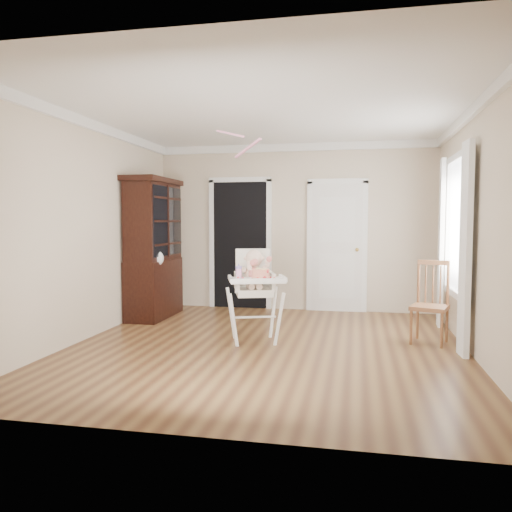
% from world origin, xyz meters
% --- Properties ---
extents(floor, '(5.00, 5.00, 0.00)m').
position_xyz_m(floor, '(0.00, 0.00, 0.00)').
color(floor, '#51301B').
rests_on(floor, ground).
extents(ceiling, '(5.00, 5.00, 0.00)m').
position_xyz_m(ceiling, '(0.00, 0.00, 2.70)').
color(ceiling, white).
rests_on(ceiling, wall_back).
extents(wall_back, '(4.50, 0.00, 4.50)m').
position_xyz_m(wall_back, '(0.00, 2.50, 1.35)').
color(wall_back, beige).
rests_on(wall_back, floor).
extents(wall_left, '(0.00, 5.00, 5.00)m').
position_xyz_m(wall_left, '(-2.25, 0.00, 1.35)').
color(wall_left, beige).
rests_on(wall_left, floor).
extents(wall_right, '(0.00, 5.00, 5.00)m').
position_xyz_m(wall_right, '(2.25, 0.00, 1.35)').
color(wall_right, beige).
rests_on(wall_right, floor).
extents(crown_molding, '(4.50, 5.00, 0.12)m').
position_xyz_m(crown_molding, '(0.00, 0.00, 2.64)').
color(crown_molding, white).
rests_on(crown_molding, ceiling).
extents(doorway, '(1.06, 0.05, 2.22)m').
position_xyz_m(doorway, '(-0.90, 2.48, 1.11)').
color(doorway, black).
rests_on(doorway, wall_back).
extents(closet_door, '(0.96, 0.09, 2.13)m').
position_xyz_m(closet_door, '(0.70, 2.48, 1.02)').
color(closet_door, white).
rests_on(closet_door, wall_back).
extents(window_right, '(0.13, 1.84, 2.30)m').
position_xyz_m(window_right, '(2.18, 0.80, 1.29)').
color(window_right, white).
rests_on(window_right, wall_right).
extents(high_chair, '(0.85, 0.96, 1.14)m').
position_xyz_m(high_chair, '(-0.18, 0.18, 0.70)').
color(high_chair, white).
rests_on(high_chair, floor).
extents(baby, '(0.37, 0.27, 0.49)m').
position_xyz_m(baby, '(-0.19, 0.21, 0.86)').
color(baby, beige).
rests_on(baby, high_chair).
extents(cake, '(0.26, 0.26, 0.12)m').
position_xyz_m(cake, '(-0.05, -0.09, 0.85)').
color(cake, silver).
rests_on(cake, high_chair).
extents(sippy_cup, '(0.07, 0.07, 0.18)m').
position_xyz_m(sippy_cup, '(-0.33, -0.03, 0.87)').
color(sippy_cup, pink).
rests_on(sippy_cup, high_chair).
extents(china_cabinet, '(0.55, 1.24, 2.09)m').
position_xyz_m(china_cabinet, '(-1.99, 1.42, 1.05)').
color(china_cabinet, black).
rests_on(china_cabinet, floor).
extents(dining_chair, '(0.51, 0.51, 0.98)m').
position_xyz_m(dining_chair, '(1.88, 0.55, 0.46)').
color(dining_chair, brown).
rests_on(dining_chair, floor).
extents(streamer, '(0.40, 0.32, 0.15)m').
position_xyz_m(streamer, '(-0.42, -0.04, 2.45)').
color(streamer, pink).
rests_on(streamer, ceiling).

